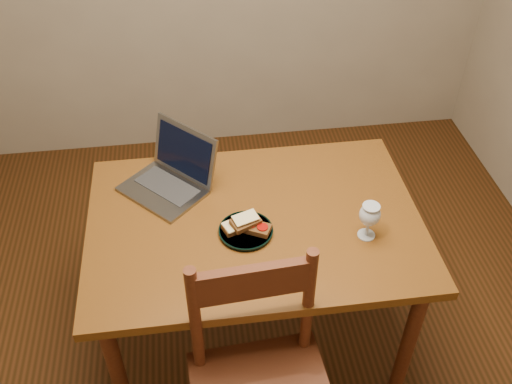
{
  "coord_description": "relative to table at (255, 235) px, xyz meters",
  "views": [
    {
      "loc": [
        -0.23,
        -1.56,
        2.3
      ],
      "look_at": [
        -0.0,
        0.11,
        0.8
      ],
      "focal_mm": 40.0,
      "sensor_mm": 36.0,
      "label": 1
    }
  ],
  "objects": [
    {
      "name": "floor",
      "position": [
        0.02,
        -0.02,
        -0.66
      ],
      "size": [
        3.2,
        3.2,
        0.02
      ],
      "primitive_type": "cube",
      "color": "black",
      "rests_on": "ground"
    },
    {
      "name": "table",
      "position": [
        0.0,
        0.0,
        0.0
      ],
      "size": [
        1.3,
        0.9,
        0.74
      ],
      "color": "#4C280C",
      "rests_on": "floor"
    },
    {
      "name": "chair",
      "position": [
        -0.06,
        -0.59,
        -0.11
      ],
      "size": [
        0.5,
        0.48,
        0.5
      ],
      "rotation": [
        0.0,
        0.0,
        0.07
      ],
      "color": "#421B0D",
      "rests_on": "floor"
    },
    {
      "name": "plate",
      "position": [
        -0.04,
        -0.07,
        0.09
      ],
      "size": [
        0.21,
        0.21,
        0.02
      ],
      "primitive_type": "cylinder",
      "color": "black",
      "rests_on": "table"
    },
    {
      "name": "sandwich_cheese",
      "position": [
        -0.08,
        -0.06,
        0.12
      ],
      "size": [
        0.12,
        0.09,
        0.03
      ],
      "primitive_type": null,
      "rotation": [
        0.0,
        0.0,
        0.36
      ],
      "color": "#381E0C",
      "rests_on": "plate"
    },
    {
      "name": "sandwich_tomato",
      "position": [
        -0.0,
        -0.08,
        0.12
      ],
      "size": [
        0.12,
        0.1,
        0.03
      ],
      "primitive_type": null,
      "rotation": [
        0.0,
        0.0,
        -0.47
      ],
      "color": "#381E0C",
      "rests_on": "plate"
    },
    {
      "name": "sandwich_top",
      "position": [
        -0.04,
        -0.06,
        0.14
      ],
      "size": [
        0.12,
        0.1,
        0.03
      ],
      "primitive_type": null,
      "rotation": [
        0.0,
        0.0,
        0.43
      ],
      "color": "#381E0C",
      "rests_on": "plate"
    },
    {
      "name": "milk_glass",
      "position": [
        0.41,
        -0.14,
        0.16
      ],
      "size": [
        0.08,
        0.08,
        0.16
      ],
      "primitive_type": null,
      "color": "white",
      "rests_on": "table"
    },
    {
      "name": "laptop",
      "position": [
        -0.31,
        0.26,
        0.15
      ],
      "size": [
        0.44,
        0.44,
        0.23
      ],
      "rotation": [
        0.0,
        0.0,
        -0.8
      ],
      "color": "slate",
      "rests_on": "table"
    }
  ]
}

